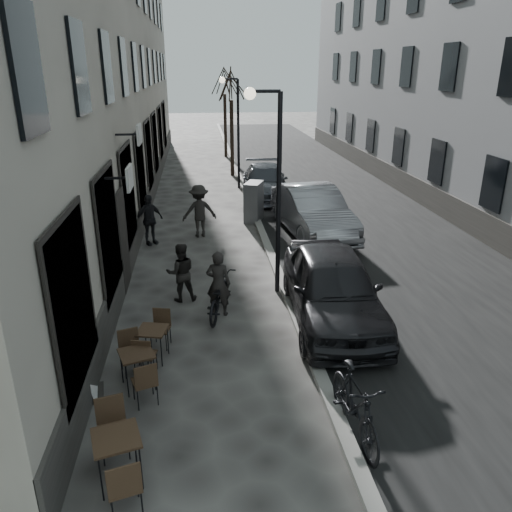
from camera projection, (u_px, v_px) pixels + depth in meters
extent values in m
plane|color=#34312F|center=(338.00, 457.00, 7.55)|extent=(120.00, 120.00, 0.00)
cube|color=black|center=(326.00, 195.00, 22.81)|extent=(7.30, 60.00, 0.00)
cube|color=gray|center=(247.00, 196.00, 22.40)|extent=(0.25, 60.00, 0.12)
cube|color=gray|center=(464.00, 4.00, 21.04)|extent=(4.00, 35.00, 16.00)
cylinder|color=black|center=(279.00, 198.00, 12.22)|extent=(0.12, 0.12, 5.00)
cylinder|color=black|center=(265.00, 91.00, 11.30)|extent=(0.70, 0.08, 0.08)
sphere|color=#FFF2CC|center=(250.00, 94.00, 11.28)|extent=(0.28, 0.28, 0.28)
cylinder|color=black|center=(238.00, 135.00, 23.36)|extent=(0.12, 0.12, 5.00)
cylinder|color=black|center=(230.00, 79.00, 22.43)|extent=(0.70, 0.08, 0.08)
sphere|color=#FFF2CC|center=(222.00, 80.00, 22.41)|extent=(0.28, 0.28, 0.28)
cylinder|color=black|center=(232.00, 139.00, 26.33)|extent=(0.20, 0.20, 3.90)
cylinder|color=black|center=(225.00, 126.00, 31.90)|extent=(0.20, 0.20, 3.90)
cube|color=#312416|center=(116.00, 438.00, 6.84)|extent=(0.78, 0.78, 0.04)
cylinder|color=black|center=(101.00, 479.00, 6.65)|extent=(0.02, 0.02, 0.74)
cylinder|color=black|center=(141.00, 468.00, 6.84)|extent=(0.02, 0.02, 0.74)
cylinder|color=black|center=(97.00, 453.00, 7.11)|extent=(0.02, 0.02, 0.74)
cylinder|color=black|center=(135.00, 443.00, 7.30)|extent=(0.02, 0.02, 0.74)
cube|color=#312416|center=(136.00, 354.00, 8.96)|extent=(0.74, 0.74, 0.04)
cylinder|color=black|center=(127.00, 381.00, 8.78)|extent=(0.02, 0.02, 0.68)
cylinder|color=black|center=(155.00, 374.00, 8.98)|extent=(0.02, 0.02, 0.68)
cylinder|color=black|center=(122.00, 367.00, 9.19)|extent=(0.02, 0.02, 0.68)
cylinder|color=black|center=(148.00, 361.00, 9.39)|extent=(0.02, 0.02, 0.68)
cube|color=#312416|center=(152.00, 330.00, 9.82)|extent=(0.67, 0.67, 0.04)
cylinder|color=black|center=(138.00, 351.00, 9.75)|extent=(0.02, 0.02, 0.64)
cylinder|color=black|center=(161.00, 352.00, 9.70)|extent=(0.02, 0.02, 0.64)
cylinder|color=black|center=(146.00, 339.00, 10.18)|extent=(0.02, 0.02, 0.64)
cylinder|color=black|center=(168.00, 340.00, 10.14)|extent=(0.02, 0.02, 0.64)
cube|color=black|center=(95.00, 393.00, 8.97)|extent=(0.40, 0.67, 0.04)
cube|color=white|center=(87.00, 368.00, 8.77)|extent=(0.36, 0.67, 1.05)
cube|color=#5A5B5D|center=(254.00, 202.00, 18.84)|extent=(0.86, 1.12, 1.48)
imported|color=black|center=(219.00, 295.00, 11.72)|extent=(1.10, 1.95, 0.97)
imported|color=black|center=(218.00, 283.00, 11.61)|extent=(0.66, 0.52, 1.59)
imported|color=black|center=(181.00, 272.00, 12.35)|extent=(0.80, 0.66, 1.50)
imported|color=black|center=(199.00, 211.00, 17.02)|extent=(1.26, 0.84, 1.81)
imported|color=black|center=(149.00, 220.00, 16.28)|extent=(1.04, 0.89, 1.67)
imported|color=black|center=(332.00, 287.00, 11.36)|extent=(2.20, 4.92, 1.64)
imported|color=gray|center=(312.00, 211.00, 17.29)|extent=(2.27, 5.19, 1.66)
imported|color=#34373D|center=(265.00, 182.00, 22.27)|extent=(2.40, 4.98, 1.40)
imported|color=black|center=(355.00, 405.00, 7.78)|extent=(0.69, 1.96, 1.16)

